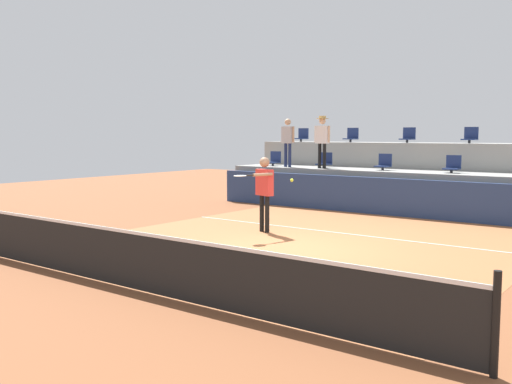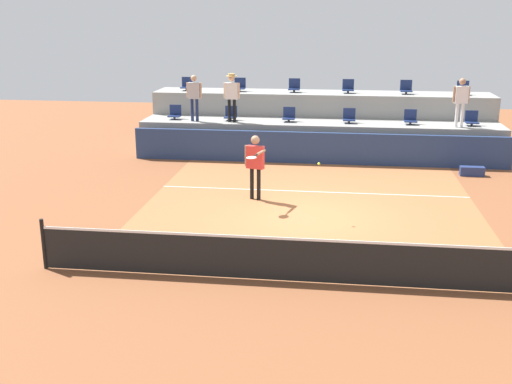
# 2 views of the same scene
# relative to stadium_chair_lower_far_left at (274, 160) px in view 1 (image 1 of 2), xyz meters

# --- Properties ---
(ground_plane) EXTENTS (40.00, 40.00, 0.00)m
(ground_plane) POSITION_rel_stadium_chair_lower_far_left_xyz_m (5.36, -7.23, -1.46)
(ground_plane) COLOR brown
(court_inner_paint) EXTENTS (9.00, 10.00, 0.01)m
(court_inner_paint) POSITION_rel_stadium_chair_lower_far_left_xyz_m (5.36, -6.23, -1.46)
(court_inner_paint) COLOR #A36038
(court_inner_paint) RESTS_ON ground_plane
(court_service_line) EXTENTS (9.00, 0.06, 0.00)m
(court_service_line) POSITION_rel_stadium_chair_lower_far_left_xyz_m (5.36, -4.83, -1.46)
(court_service_line) COLOR silver
(court_service_line) RESTS_ON ground_plane
(tennis_net) EXTENTS (10.48, 0.08, 1.07)m
(tennis_net) POSITION_rel_stadium_chair_lower_far_left_xyz_m (5.36, -11.23, -0.97)
(tennis_net) COLOR black
(tennis_net) RESTS_ON ground_plane
(sponsor_backboard) EXTENTS (13.00, 0.16, 1.10)m
(sponsor_backboard) POSITION_rel_stadium_chair_lower_far_left_xyz_m (5.36, -1.23, -0.91)
(sponsor_backboard) COLOR navy
(sponsor_backboard) RESTS_ON ground_plane
(seating_tier_lower) EXTENTS (13.00, 1.80, 1.25)m
(seating_tier_lower) POSITION_rel_stadium_chair_lower_far_left_xyz_m (5.36, 0.07, -0.84)
(seating_tier_lower) COLOR gray
(seating_tier_lower) RESTS_ON ground_plane
(seating_tier_upper) EXTENTS (13.00, 1.80, 2.10)m
(seating_tier_upper) POSITION_rel_stadium_chair_lower_far_left_xyz_m (5.36, 1.87, -0.41)
(seating_tier_upper) COLOR gray
(seating_tier_upper) RESTS_ON ground_plane
(stadium_chair_lower_far_left) EXTENTS (0.44, 0.40, 0.52)m
(stadium_chair_lower_far_left) POSITION_rel_stadium_chair_lower_far_left_xyz_m (0.00, 0.00, 0.00)
(stadium_chair_lower_far_left) COLOR #2D2D33
(stadium_chair_lower_far_left) RESTS_ON seating_tier_lower
(stadium_chair_lower_left) EXTENTS (0.44, 0.40, 0.52)m
(stadium_chair_lower_left) POSITION_rel_stadium_chair_lower_far_left_xyz_m (2.12, 0.00, 0.00)
(stadium_chair_lower_left) COLOR #2D2D33
(stadium_chair_lower_left) RESTS_ON seating_tier_lower
(stadium_chair_lower_mid_left) EXTENTS (0.44, 0.40, 0.52)m
(stadium_chair_lower_mid_left) POSITION_rel_stadium_chair_lower_far_left_xyz_m (4.27, 0.00, 0.00)
(stadium_chair_lower_mid_left) COLOR #2D2D33
(stadium_chair_lower_mid_left) RESTS_ON seating_tier_lower
(stadium_chair_lower_mid_right) EXTENTS (0.44, 0.40, 0.52)m
(stadium_chair_lower_mid_right) POSITION_rel_stadium_chair_lower_far_left_xyz_m (6.44, 0.00, 0.00)
(stadium_chair_lower_mid_right) COLOR #2D2D33
(stadium_chair_lower_mid_right) RESTS_ON seating_tier_lower
(stadium_chair_upper_far_left) EXTENTS (0.44, 0.40, 0.52)m
(stadium_chair_upper_far_left) POSITION_rel_stadium_chair_lower_far_left_xyz_m (0.04, 1.80, 0.85)
(stadium_chair_upper_far_left) COLOR #2D2D33
(stadium_chair_upper_far_left) RESTS_ON seating_tier_upper
(stadium_chair_upper_left) EXTENTS (0.44, 0.40, 0.52)m
(stadium_chair_upper_left) POSITION_rel_stadium_chair_lower_far_left_xyz_m (2.17, 1.80, 0.85)
(stadium_chair_upper_left) COLOR #2D2D33
(stadium_chair_upper_left) RESTS_ON seating_tier_upper
(stadium_chair_upper_mid_left) EXTENTS (0.44, 0.40, 0.52)m
(stadium_chair_upper_mid_left) POSITION_rel_stadium_chair_lower_far_left_xyz_m (4.31, 1.80, 0.85)
(stadium_chair_upper_mid_left) COLOR #2D2D33
(stadium_chair_upper_mid_left) RESTS_ON seating_tier_upper
(stadium_chair_upper_mid_right) EXTENTS (0.44, 0.40, 0.52)m
(stadium_chair_upper_mid_right) POSITION_rel_stadium_chair_lower_far_left_xyz_m (6.39, 1.80, 0.85)
(stadium_chair_upper_mid_right) COLOR #2D2D33
(stadium_chair_upper_mid_right) RESTS_ON seating_tier_upper
(tennis_player) EXTENTS (0.62, 1.33, 1.83)m
(tennis_player) POSITION_rel_stadium_chair_lower_far_left_xyz_m (3.80, -5.83, -0.33)
(tennis_player) COLOR black
(tennis_player) RESTS_ON ground_plane
(spectator_in_white) EXTENTS (0.59, 0.25, 1.67)m
(spectator_in_white) POSITION_rel_stadium_chair_lower_far_left_xyz_m (0.84, -0.38, 0.79)
(spectator_in_white) COLOR navy
(spectator_in_white) RESTS_ON seating_tier_lower
(spectator_with_hat) EXTENTS (0.59, 0.41, 1.74)m
(spectator_with_hat) POSITION_rel_stadium_chair_lower_far_left_xyz_m (2.22, -0.38, 0.85)
(spectator_with_hat) COLOR black
(spectator_with_hat) RESTS_ON seating_tier_lower
(tennis_ball) EXTENTS (0.07, 0.07, 0.07)m
(tennis_ball) POSITION_rel_stadium_chair_lower_far_left_xyz_m (5.60, -7.32, -0.01)
(tennis_ball) COLOR #CCE033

